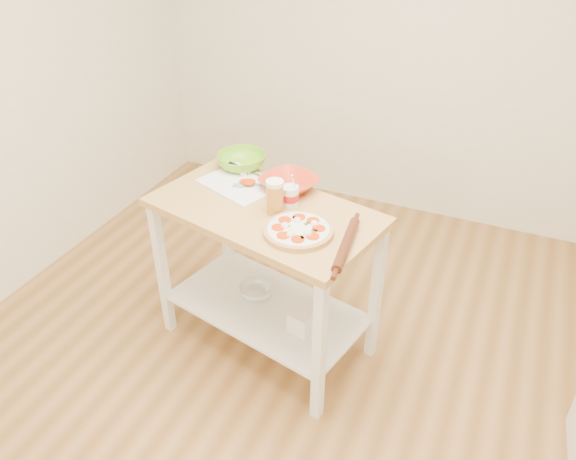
% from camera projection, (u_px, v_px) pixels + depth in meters
% --- Properties ---
extents(room_shell, '(4.04, 4.54, 2.74)m').
position_uv_depth(room_shell, '(282.00, 176.00, 2.12)').
color(room_shell, '#A3723C').
rests_on(room_shell, ground).
extents(prep_island, '(1.26, 0.87, 0.90)m').
position_uv_depth(prep_island, '(265.00, 249.00, 2.93)').
color(prep_island, tan).
rests_on(prep_island, ground).
extents(pizza, '(0.33, 0.33, 0.05)m').
position_uv_depth(pizza, '(298.00, 230.00, 2.60)').
color(pizza, tan).
rests_on(pizza, prep_island).
extents(cutting_board, '(0.48, 0.42, 0.04)m').
position_uv_depth(cutting_board, '(241.00, 183.00, 3.00)').
color(cutting_board, white).
rests_on(cutting_board, prep_island).
extents(spatula, '(0.15, 0.08, 0.01)m').
position_uv_depth(spatula, '(246.00, 185.00, 2.96)').
color(spatula, '#45AC95').
rests_on(spatula, cutting_board).
extents(knife, '(0.27, 0.10, 0.01)m').
position_uv_depth(knife, '(242.00, 168.00, 3.12)').
color(knife, silver).
rests_on(knife, cutting_board).
extents(orange_bowl, '(0.37, 0.37, 0.07)m').
position_uv_depth(orange_bowl, '(289.00, 184.00, 2.93)').
color(orange_bowl, red).
rests_on(orange_bowl, prep_island).
extents(green_bowl, '(0.32, 0.32, 0.08)m').
position_uv_depth(green_bowl, '(242.00, 161.00, 3.14)').
color(green_bowl, '#6EB61D').
rests_on(green_bowl, prep_island).
extents(beer_pint, '(0.09, 0.09, 0.17)m').
position_uv_depth(beer_pint, '(275.00, 197.00, 2.71)').
color(beer_pint, '#BB7827').
rests_on(beer_pint, prep_island).
extents(yogurt_tub, '(0.09, 0.09, 0.19)m').
position_uv_depth(yogurt_tub, '(290.00, 196.00, 2.79)').
color(yogurt_tub, white).
rests_on(yogurt_tub, prep_island).
extents(rolling_pin, '(0.09, 0.40, 0.05)m').
position_uv_depth(rolling_pin, '(346.00, 245.00, 2.49)').
color(rolling_pin, '#532513').
rests_on(rolling_pin, prep_island).
extents(shelf_glass_bowl, '(0.27, 0.27, 0.06)m').
position_uv_depth(shelf_glass_bowl, '(256.00, 291.00, 3.21)').
color(shelf_glass_bowl, silver).
rests_on(shelf_glass_bowl, prep_island).
extents(shelf_bin, '(0.14, 0.14, 0.12)m').
position_uv_depth(shelf_bin, '(302.00, 321.00, 2.95)').
color(shelf_bin, white).
rests_on(shelf_bin, prep_island).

